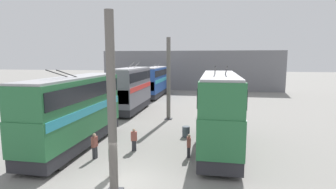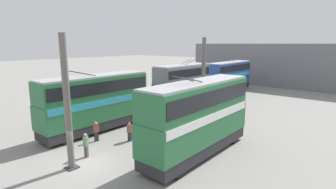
{
  "view_description": "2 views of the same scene",
  "coord_description": "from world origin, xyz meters",
  "px_view_note": "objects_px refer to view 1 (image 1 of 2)",
  "views": [
    {
      "loc": [
        -12.2,
        -4.59,
        6.4
      ],
      "look_at": [
        10.35,
        -0.67,
        3.22
      ],
      "focal_mm": 28.0,
      "sensor_mm": 36.0,
      "label": 1
    },
    {
      "loc": [
        -8.98,
        -14.81,
        7.88
      ],
      "look_at": [
        10.09,
        1.17,
        3.04
      ],
      "focal_mm": 28.0,
      "sensor_mm": 36.0,
      "label": 2
    }
  ],
  "objects_px": {
    "bus_right_far": "(155,80)",
    "person_by_left_row": "(189,145)",
    "bus_right_near": "(75,108)",
    "person_aisle_foreground": "(112,160)",
    "bus_left_near": "(219,107)",
    "bus_right_mid": "(131,87)",
    "oil_drum": "(186,132)",
    "person_by_right_row": "(95,145)",
    "person_aisle_midway": "(134,139)"
  },
  "relations": [
    {
      "from": "bus_right_far",
      "to": "person_by_left_row",
      "type": "height_order",
      "value": "bus_right_far"
    },
    {
      "from": "bus_right_near",
      "to": "person_aisle_foreground",
      "type": "height_order",
      "value": "bus_right_near"
    },
    {
      "from": "bus_left_near",
      "to": "bus_right_mid",
      "type": "relative_size",
      "value": 1.14
    },
    {
      "from": "person_by_left_row",
      "to": "oil_drum",
      "type": "distance_m",
      "value": 4.53
    },
    {
      "from": "bus_right_near",
      "to": "bus_right_mid",
      "type": "relative_size",
      "value": 1.17
    },
    {
      "from": "bus_right_far",
      "to": "bus_left_near",
      "type": "bearing_deg",
      "value": -157.55
    },
    {
      "from": "bus_left_near",
      "to": "person_by_left_row",
      "type": "relative_size",
      "value": 6.65
    },
    {
      "from": "bus_left_near",
      "to": "bus_right_mid",
      "type": "bearing_deg",
      "value": 40.87
    },
    {
      "from": "bus_right_near",
      "to": "person_by_left_row",
      "type": "xyz_separation_m",
      "value": [
        -0.5,
        -8.16,
        -2.1
      ]
    },
    {
      "from": "person_by_left_row",
      "to": "oil_drum",
      "type": "xyz_separation_m",
      "value": [
        4.47,
        0.64,
        -0.37
      ]
    },
    {
      "from": "person_by_left_row",
      "to": "person_by_right_row",
      "type": "distance_m",
      "value": 6.05
    },
    {
      "from": "bus_right_near",
      "to": "person_aisle_midway",
      "type": "height_order",
      "value": "bus_right_near"
    },
    {
      "from": "bus_right_mid",
      "to": "bus_right_far",
      "type": "xyz_separation_m",
      "value": [
        12.74,
        0.0,
        -0.18
      ]
    },
    {
      "from": "bus_right_near",
      "to": "person_aisle_midway",
      "type": "xyz_separation_m",
      "value": [
        0.07,
        -4.3,
        -2.08
      ]
    },
    {
      "from": "oil_drum",
      "to": "bus_right_near",
      "type": "bearing_deg",
      "value": 117.82
    },
    {
      "from": "bus_right_mid",
      "to": "oil_drum",
      "type": "height_order",
      "value": "bus_right_mid"
    },
    {
      "from": "bus_right_mid",
      "to": "person_aisle_foreground",
      "type": "relative_size",
      "value": 5.16
    },
    {
      "from": "bus_left_near",
      "to": "person_by_left_row",
      "type": "bearing_deg",
      "value": 134.87
    },
    {
      "from": "bus_right_far",
      "to": "person_aisle_midway",
      "type": "height_order",
      "value": "bus_right_far"
    },
    {
      "from": "person_aisle_foreground",
      "to": "bus_right_mid",
      "type": "bearing_deg",
      "value": 68.73
    },
    {
      "from": "bus_right_mid",
      "to": "person_aisle_foreground",
      "type": "xyz_separation_m",
      "value": [
        -17.06,
        -4.3,
        -2.07
      ]
    },
    {
      "from": "bus_left_near",
      "to": "person_aisle_foreground",
      "type": "relative_size",
      "value": 5.87
    },
    {
      "from": "bus_right_far",
      "to": "person_aisle_foreground",
      "type": "relative_size",
      "value": 6.31
    },
    {
      "from": "bus_left_near",
      "to": "bus_right_far",
      "type": "bearing_deg",
      "value": 22.45
    },
    {
      "from": "bus_right_mid",
      "to": "person_aisle_midway",
      "type": "height_order",
      "value": "bus_right_mid"
    },
    {
      "from": "bus_right_mid",
      "to": "person_by_left_row",
      "type": "height_order",
      "value": "bus_right_mid"
    },
    {
      "from": "bus_right_near",
      "to": "person_aisle_midway",
      "type": "bearing_deg",
      "value": -89.12
    },
    {
      "from": "person_by_left_row",
      "to": "person_aisle_foreground",
      "type": "bearing_deg",
      "value": -146.73
    },
    {
      "from": "bus_left_near",
      "to": "person_by_right_row",
      "type": "xyz_separation_m",
      "value": [
        -3.14,
        7.83,
        -2.16
      ]
    },
    {
      "from": "bus_right_near",
      "to": "oil_drum",
      "type": "distance_m",
      "value": 8.85
    },
    {
      "from": "bus_right_far",
      "to": "person_aisle_midway",
      "type": "distance_m",
      "value": 26.14
    },
    {
      "from": "bus_right_near",
      "to": "oil_drum",
      "type": "height_order",
      "value": "bus_right_near"
    },
    {
      "from": "bus_right_far",
      "to": "bus_right_near",
      "type": "bearing_deg",
      "value": 180.0
    },
    {
      "from": "person_aisle_midway",
      "to": "person_by_right_row",
      "type": "relative_size",
      "value": 0.94
    },
    {
      "from": "bus_right_far",
      "to": "person_by_left_row",
      "type": "relative_size",
      "value": 7.15
    },
    {
      "from": "person_by_left_row",
      "to": "oil_drum",
      "type": "relative_size",
      "value": 1.79
    },
    {
      "from": "person_aisle_midway",
      "to": "oil_drum",
      "type": "xyz_separation_m",
      "value": [
        3.9,
        -3.22,
        -0.39
      ]
    },
    {
      "from": "bus_right_mid",
      "to": "person_aisle_midway",
      "type": "bearing_deg",
      "value": -161.68
    },
    {
      "from": "bus_right_mid",
      "to": "bus_right_far",
      "type": "height_order",
      "value": "bus_right_mid"
    },
    {
      "from": "bus_left_near",
      "to": "person_aisle_midway",
      "type": "distance_m",
      "value": 6.33
    },
    {
      "from": "bus_right_near",
      "to": "bus_right_mid",
      "type": "height_order",
      "value": "bus_right_mid"
    },
    {
      "from": "bus_left_near",
      "to": "oil_drum",
      "type": "height_order",
      "value": "bus_left_near"
    },
    {
      "from": "bus_left_near",
      "to": "person_by_right_row",
      "type": "distance_m",
      "value": 8.71
    },
    {
      "from": "bus_right_far",
      "to": "person_aisle_midway",
      "type": "relative_size",
      "value": 7.0
    },
    {
      "from": "bus_right_far",
      "to": "person_by_right_row",
      "type": "relative_size",
      "value": 6.6
    },
    {
      "from": "person_aisle_foreground",
      "to": "bus_left_near",
      "type": "bearing_deg",
      "value": 7.78
    },
    {
      "from": "person_by_left_row",
      "to": "person_by_right_row",
      "type": "relative_size",
      "value": 0.92
    },
    {
      "from": "bus_right_near",
      "to": "bus_right_far",
      "type": "height_order",
      "value": "bus_right_near"
    },
    {
      "from": "bus_right_near",
      "to": "bus_right_mid",
      "type": "distance_m",
      "value": 13.04
    },
    {
      "from": "person_by_left_row",
      "to": "person_by_right_row",
      "type": "xyz_separation_m",
      "value": [
        -1.23,
        5.92,
        0.07
      ]
    }
  ]
}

